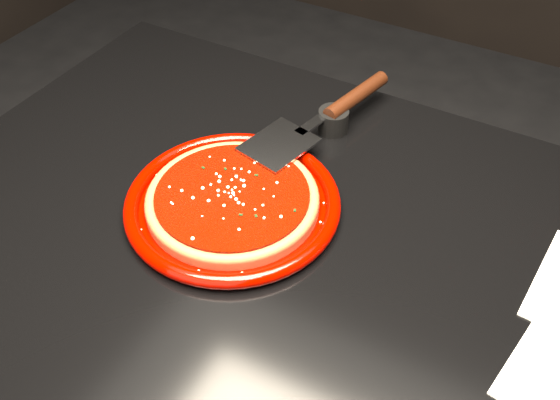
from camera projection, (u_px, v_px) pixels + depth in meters
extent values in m
cube|color=black|center=(304.00, 398.00, 1.09)|extent=(1.20, 0.80, 0.75)
cylinder|color=#740400|center=(233.00, 203.00, 0.88)|extent=(0.35, 0.35, 0.02)
cylinder|color=brown|center=(233.00, 201.00, 0.88)|extent=(0.28, 0.28, 0.01)
torus|color=brown|center=(232.00, 198.00, 0.88)|extent=(0.28, 0.28, 0.02)
cylinder|color=#710B00|center=(232.00, 196.00, 0.87)|extent=(0.25, 0.25, 0.01)
cylinder|color=black|center=(333.00, 121.00, 1.01)|extent=(0.06, 0.06, 0.04)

